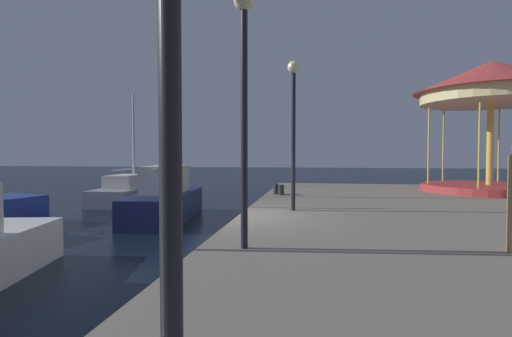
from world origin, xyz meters
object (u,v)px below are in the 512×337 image
object	(u,v)px
sailboat_navy	(165,199)
sailboat_grey	(129,192)
carousel	(491,94)
bollard_center	(281,190)
lamp_post_far_end	(294,108)
lamp_post_mid_promenade	(244,73)
bollard_south	(276,189)

from	to	relation	value
sailboat_navy	sailboat_grey	xyz separation A→B (m)	(-3.70, 4.51, -0.21)
carousel	bollard_center	bearing A→B (deg)	-162.55
lamp_post_far_end	bollard_center	size ratio (longest dim) A/B	10.73
carousel	sailboat_navy	bearing A→B (deg)	-161.16
carousel	lamp_post_mid_promenade	bearing A→B (deg)	-126.30
carousel	lamp_post_mid_promenade	xyz separation A→B (m)	(-8.62, -11.73, -1.17)
sailboat_grey	bollard_center	distance (m)	8.38
carousel	lamp_post_far_end	distance (m)	10.73
sailboat_grey	lamp_post_far_end	distance (m)	11.58
bollard_south	lamp_post_mid_promenade	bearing A→B (deg)	-87.65
bollard_center	lamp_post_far_end	bearing A→B (deg)	-80.24
sailboat_navy	lamp_post_far_end	xyz separation A→B (m)	(4.90, -2.56, 2.98)
lamp_post_far_end	bollard_south	bearing A→B (deg)	101.95
sailboat_grey	lamp_post_mid_promenade	bearing A→B (deg)	-55.84
sailboat_grey	lamp_post_far_end	bearing A→B (deg)	-39.46
lamp_post_mid_promenade	sailboat_navy	bearing A→B (deg)	120.61
bollard_center	carousel	bearing A→B (deg)	17.45
bollard_south	bollard_center	xyz separation A→B (m)	(0.22, -0.26, 0.00)
sailboat_grey	lamp_post_mid_promenade	size ratio (longest dim) A/B	1.24
lamp_post_far_end	bollard_south	world-z (taller)	lamp_post_far_end
sailboat_navy	bollard_south	xyz separation A→B (m)	(3.95, 1.91, 0.25)
sailboat_navy	lamp_post_far_end	world-z (taller)	sailboat_navy
sailboat_grey	bollard_center	world-z (taller)	sailboat_grey
lamp_post_mid_promenade	carousel	bearing A→B (deg)	53.70
sailboat_navy	sailboat_grey	distance (m)	5.84
bollard_south	sailboat_grey	bearing A→B (deg)	161.24
sailboat_navy	carousel	world-z (taller)	sailboat_navy
bollard_south	bollard_center	world-z (taller)	same
bollard_south	bollard_center	size ratio (longest dim) A/B	1.00
bollard_center	lamp_post_mid_promenade	bearing A→B (deg)	-88.99
carousel	bollard_south	bearing A→B (deg)	-164.45
bollard_center	sailboat_grey	bearing A→B (deg)	160.07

